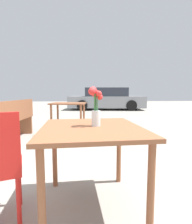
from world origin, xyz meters
TOP-DOWN VIEW (x-y plane):
  - ground_plane at (0.00, 0.00)m, footprint 40.00×40.00m
  - table_front at (0.00, 0.00)m, footprint 0.88×0.97m
  - flower_vase at (0.04, 0.03)m, footprint 0.12×0.13m
  - bench_near at (-1.48, 2.21)m, footprint 0.46×1.51m
  - table_back at (-0.44, 2.89)m, footprint 0.90×0.77m
  - parked_car at (1.30, 9.15)m, footprint 4.62×2.15m

SIDE VIEW (x-z plane):
  - ground_plane at x=0.00m, z-range 0.00..0.00m
  - bench_near at x=-1.48m, z-range 0.03..0.88m
  - table_front at x=0.00m, z-range 0.26..0.97m
  - parked_car at x=1.30m, z-range -0.03..1.28m
  - table_back at x=-0.44m, z-range 0.25..1.00m
  - flower_vase at x=0.04m, z-range 0.72..1.05m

